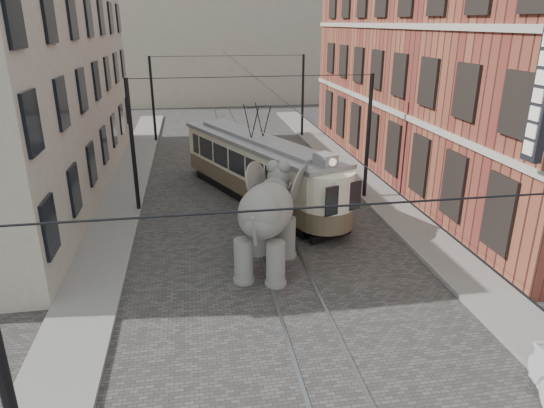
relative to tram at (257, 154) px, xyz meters
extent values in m
plane|color=#464341|center=(-0.01, -6.70, -2.29)|extent=(120.00, 120.00, 0.00)
cube|color=slate|center=(5.99, -6.70, -2.21)|extent=(2.00, 60.00, 0.15)
cube|color=slate|center=(-6.51, -6.70, -2.21)|extent=(2.00, 60.00, 0.15)
cube|color=maroon|center=(10.99, 2.30, 3.71)|extent=(8.00, 26.00, 12.00)
cube|color=gray|center=(-11.01, 3.30, 2.71)|extent=(7.00, 24.00, 10.00)
cube|color=gray|center=(-0.01, 33.30, 4.71)|extent=(28.00, 10.00, 14.00)
camera|label=1|loc=(-2.99, -22.42, 5.90)|focal=32.37mm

